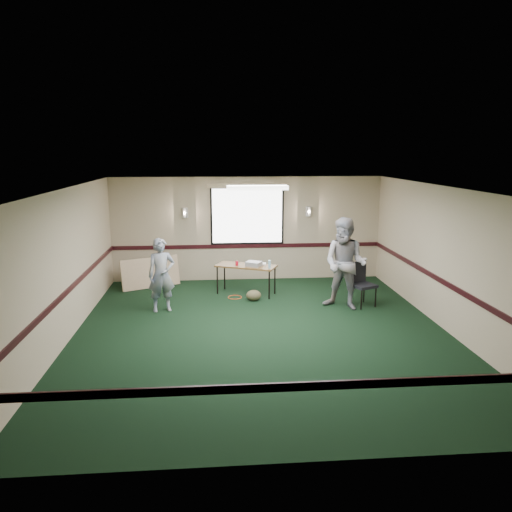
{
  "coord_description": "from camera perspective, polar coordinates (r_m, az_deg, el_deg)",
  "views": [
    {
      "loc": [
        -0.86,
        -8.83,
        3.36
      ],
      "look_at": [
        0.0,
        1.3,
        1.2
      ],
      "focal_mm": 35.0,
      "sensor_mm": 36.0,
      "label": 1
    }
  ],
  "objects": [
    {
      "name": "game_console",
      "position": [
        11.81,
        0.73,
        -0.9
      ],
      "size": [
        0.19,
        0.16,
        0.04
      ],
      "primitive_type": "cube",
      "rotation": [
        0.0,
        0.0,
        -0.1
      ],
      "color": "white",
      "rests_on": "folding_table"
    },
    {
      "name": "red_cup",
      "position": [
        11.74,
        -2.2,
        -0.82
      ],
      "size": [
        0.07,
        0.07,
        0.11
      ],
      "primitive_type": "cylinder",
      "color": "#AB0B1B",
      "rests_on": "folding_table"
    },
    {
      "name": "water_bottle",
      "position": [
        11.42,
        1.55,
        -0.96
      ],
      "size": [
        0.06,
        0.06,
        0.19
      ],
      "primitive_type": "cylinder",
      "color": "#87BFDD",
      "rests_on": "folding_table"
    },
    {
      "name": "person_right",
      "position": [
        10.8,
        10.17,
        -0.88
      ],
      "size": [
        1.21,
        1.15,
        1.97
      ],
      "primitive_type": "imported",
      "rotation": [
        0.0,
        0.0,
        -0.58
      ],
      "color": "#7A94BD",
      "rests_on": "ground"
    },
    {
      "name": "ground",
      "position": [
        9.49,
        0.67,
        -8.75
      ],
      "size": [
        8.0,
        8.0,
        0.0
      ],
      "primitive_type": "plane",
      "color": "black",
      "rests_on": "ground"
    },
    {
      "name": "folding_table",
      "position": [
        11.78,
        -1.14,
        -1.3
      ],
      "size": [
        1.51,
        1.08,
        0.7
      ],
      "rotation": [
        0.0,
        0.0,
        -0.42
      ],
      "color": "brown",
      "rests_on": "ground"
    },
    {
      "name": "person_left",
      "position": [
        10.7,
        -10.75,
        -2.15
      ],
      "size": [
        0.65,
        0.51,
        1.57
      ],
      "primitive_type": "imported",
      "rotation": [
        0.0,
        0.0,
        0.26
      ],
      "color": "#3E5189",
      "rests_on": "ground"
    },
    {
      "name": "cable_coil",
      "position": [
        11.65,
        -2.43,
        -4.73
      ],
      "size": [
        0.4,
        0.4,
        0.02
      ],
      "primitive_type": "torus",
      "rotation": [
        0.0,
        0.0,
        0.28
      ],
      "color": "#DB4B1B",
      "rests_on": "ground"
    },
    {
      "name": "folded_table",
      "position": [
        12.68,
        -11.96,
        -1.88
      ],
      "size": [
        1.42,
        0.84,
        0.75
      ],
      "primitive_type": "cube",
      "rotation": [
        -0.21,
        0.0,
        0.46
      ],
      "color": "tan",
      "rests_on": "ground"
    },
    {
      "name": "projector",
      "position": [
        11.65,
        -0.25,
        -0.91
      ],
      "size": [
        0.43,
        0.41,
        0.11
      ],
      "primitive_type": "cube",
      "rotation": [
        0.0,
        0.0,
        -0.52
      ],
      "color": "#93949B",
      "rests_on": "folding_table"
    },
    {
      "name": "conference_chair",
      "position": [
        11.21,
        11.86,
        -2.73
      ],
      "size": [
        0.62,
        0.63,
        0.96
      ],
      "rotation": [
        0.0,
        0.0,
        0.39
      ],
      "color": "black",
      "rests_on": "ground"
    },
    {
      "name": "room_shell",
      "position": [
        11.13,
        -0.36,
        2.79
      ],
      "size": [
        8.0,
        8.02,
        8.0
      ],
      "color": "tan",
      "rests_on": "ground"
    },
    {
      "name": "duffel_bag",
      "position": [
        11.38,
        -0.27,
        -4.53
      ],
      "size": [
        0.35,
        0.26,
        0.24
      ],
      "primitive_type": "ellipsoid",
      "rotation": [
        0.0,
        0.0,
        0.01
      ],
      "color": "#4A462A",
      "rests_on": "ground"
    }
  ]
}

